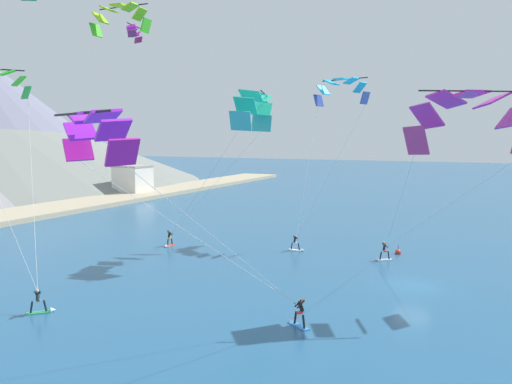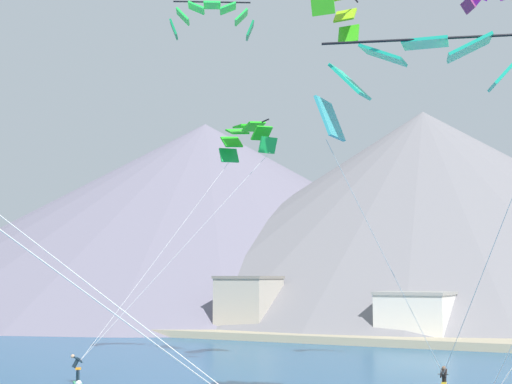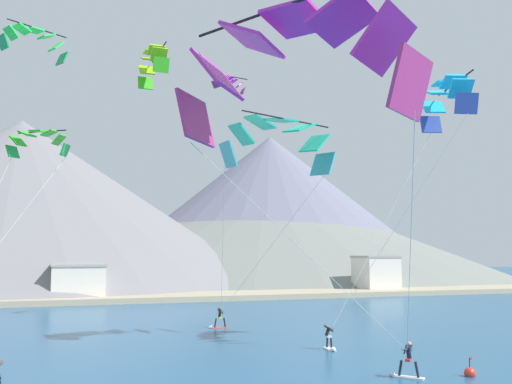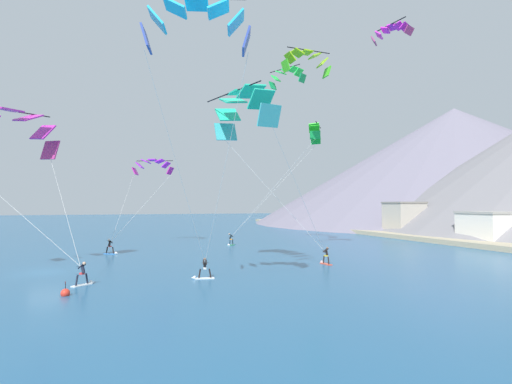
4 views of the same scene
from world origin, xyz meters
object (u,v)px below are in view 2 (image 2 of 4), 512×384
object	(u,v)px
parafoil_kite_near_trail	(245,138)
parafoil_kite_distant_high_outer	(212,16)
kitesurfer_near_trail	(77,375)
parafoil_kite_near_lead	(426,75)
parafoil_kite_distant_low_drift	(336,2)

from	to	relation	value
parafoil_kite_near_trail	parafoil_kite_distant_high_outer	xyz separation A→B (m)	(-0.49, -3.75, 7.54)
kitesurfer_near_trail	parafoil_kite_distant_high_outer	size ratio (longest dim) A/B	0.32
parafoil_kite_near_lead	parafoil_kite_distant_high_outer	xyz separation A→B (m)	(-16.57, 11.16, 9.08)
parafoil_kite_near_trail	parafoil_kite_distant_high_outer	world-z (taller)	parafoil_kite_distant_high_outer
parafoil_kite_near_lead	parafoil_kite_distant_low_drift	world-z (taller)	parafoil_kite_distant_low_drift
kitesurfer_near_trail	parafoil_kite_distant_low_drift	xyz separation A→B (m)	(14.02, 4.90, 21.16)
parafoil_kite_near_trail	parafoil_kite_near_lead	bearing A→B (deg)	-42.83
kitesurfer_near_trail	parafoil_kite_distant_high_outer	world-z (taller)	parafoil_kite_distant_high_outer
kitesurfer_near_trail	parafoil_kite_distant_low_drift	world-z (taller)	parafoil_kite_distant_low_drift
parafoil_kite_near_lead	parafoil_kite_near_trail	xyz separation A→B (m)	(-16.08, 14.91, 1.54)
parafoil_kite_near_trail	parafoil_kite_distant_low_drift	distance (m)	11.98
kitesurfer_near_trail	parafoil_kite_near_trail	distance (m)	18.87
parafoil_kite_near_lead	parafoil_kite_near_trail	size ratio (longest dim) A/B	0.93
parafoil_kite_distant_high_outer	parafoil_kite_distant_low_drift	distance (m)	9.44
kitesurfer_near_trail	parafoil_kite_distant_high_outer	distance (m)	23.89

